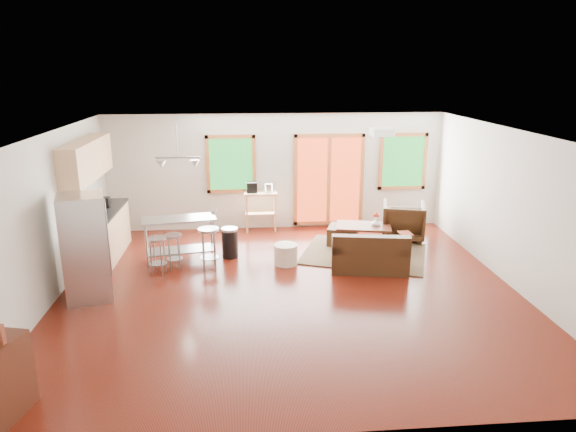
{
  "coord_description": "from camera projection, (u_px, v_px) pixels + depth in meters",
  "views": [
    {
      "loc": [
        -0.69,
        -7.83,
        3.59
      ],
      "look_at": [
        0.0,
        0.3,
        1.2
      ],
      "focal_mm": 32.0,
      "sensor_mm": 36.0,
      "label": 1
    }
  ],
  "objects": [
    {
      "name": "floor",
      "position": [
        290.0,
        291.0,
        8.55
      ],
      "size": [
        7.5,
        7.0,
        0.02
      ],
      "primitive_type": "cube",
      "color": "#3C0D06",
      "rests_on": "ground"
    },
    {
      "name": "ceiling",
      "position": [
        290.0,
        133.0,
        7.81
      ],
      "size": [
        7.5,
        7.0,
        0.02
      ],
      "primitive_type": "cube",
      "color": "silver",
      "rests_on": "ground"
    },
    {
      "name": "back_wall",
      "position": [
        276.0,
        172.0,
        11.54
      ],
      "size": [
        7.5,
        0.02,
        2.6
      ],
      "primitive_type": "cube",
      "color": "beige",
      "rests_on": "ground"
    },
    {
      "name": "left_wall",
      "position": [
        46.0,
        221.0,
        7.87
      ],
      "size": [
        0.02,
        7.0,
        2.6
      ],
      "primitive_type": "cube",
      "color": "beige",
      "rests_on": "ground"
    },
    {
      "name": "right_wall",
      "position": [
        516.0,
        210.0,
        8.49
      ],
      "size": [
        0.02,
        7.0,
        2.6
      ],
      "primitive_type": "cube",
      "color": "beige",
      "rests_on": "ground"
    },
    {
      "name": "front_wall",
      "position": [
        322.0,
        319.0,
        4.83
      ],
      "size": [
        7.5,
        0.02,
        2.6
      ],
      "primitive_type": "cube",
      "color": "beige",
      "rests_on": "ground"
    },
    {
      "name": "window_left",
      "position": [
        231.0,
        164.0,
        11.35
      ],
      "size": [
        1.1,
        0.05,
        1.3
      ],
      "color": "#16531D",
      "rests_on": "back_wall"
    },
    {
      "name": "french_doors",
      "position": [
        329.0,
        180.0,
        11.64
      ],
      "size": [
        1.6,
        0.05,
        2.1
      ],
      "color": "#AC3416",
      "rests_on": "back_wall"
    },
    {
      "name": "window_right",
      "position": [
        403.0,
        162.0,
        11.67
      ],
      "size": [
        1.1,
        0.05,
        1.3
      ],
      "color": "#16531D",
      "rests_on": "back_wall"
    },
    {
      "name": "rug",
      "position": [
        364.0,
        254.0,
        10.17
      ],
      "size": [
        2.81,
        2.5,
        0.02
      ],
      "primitive_type": "cube",
      "rotation": [
        0.0,
        0.0,
        -0.36
      ],
      "color": "#3E5135",
      "rests_on": "floor"
    },
    {
      "name": "loveseat",
      "position": [
        369.0,
        255.0,
        9.34
      ],
      "size": [
        1.48,
        0.98,
        0.73
      ],
      "rotation": [
        0.0,
        0.0,
        -0.16
      ],
      "color": "black",
      "rests_on": "floor"
    },
    {
      "name": "coffee_table",
      "position": [
        363.0,
        228.0,
        10.56
      ],
      "size": [
        1.22,
        0.88,
        0.44
      ],
      "rotation": [
        0.0,
        0.0,
        -0.21
      ],
      "color": "#3C1A0F",
      "rests_on": "floor"
    },
    {
      "name": "armchair",
      "position": [
        403.0,
        219.0,
        10.96
      ],
      "size": [
        1.05,
        1.01,
        0.89
      ],
      "primitive_type": "imported",
      "rotation": [
        0.0,
        0.0,
        2.87
      ],
      "color": "black",
      "rests_on": "floor"
    },
    {
      "name": "ottoman",
      "position": [
        343.0,
        235.0,
        10.69
      ],
      "size": [
        0.74,
        0.74,
        0.39
      ],
      "primitive_type": "cube",
      "rotation": [
        0.0,
        0.0,
        -0.33
      ],
      "color": "black",
      "rests_on": "floor"
    },
    {
      "name": "pouf",
      "position": [
        286.0,
        254.0,
        9.62
      ],
      "size": [
        0.51,
        0.51,
        0.39
      ],
      "primitive_type": "cylinder",
      "rotation": [
        0.0,
        0.0,
        -0.18
      ],
      "color": "silver",
      "rests_on": "floor"
    },
    {
      "name": "vase",
      "position": [
        376.0,
        222.0,
        10.53
      ],
      "size": [
        0.21,
        0.22,
        0.31
      ],
      "rotation": [
        0.0,
        0.0,
        -0.16
      ],
      "color": "silver",
      "rests_on": "coffee_table"
    },
    {
      "name": "book",
      "position": [
        400.0,
        227.0,
        10.05
      ],
      "size": [
        0.24,
        0.04,
        0.32
      ],
      "primitive_type": "imported",
      "rotation": [
        0.0,
        0.0,
        0.05
      ],
      "color": "brown",
      "rests_on": "coffee_table"
    },
    {
      "name": "cabinets",
      "position": [
        97.0,
        213.0,
        9.63
      ],
      "size": [
        0.64,
        2.24,
        2.3
      ],
      "color": "tan",
      "rests_on": "floor"
    },
    {
      "name": "refrigerator",
      "position": [
        86.0,
        248.0,
        8.03
      ],
      "size": [
        0.83,
        0.82,
        1.7
      ],
      "rotation": [
        0.0,
        0.0,
        0.27
      ],
      "color": "#B7BABC",
      "rests_on": "floor"
    },
    {
      "name": "island",
      "position": [
        180.0,
        232.0,
        9.66
      ],
      "size": [
        1.43,
        0.77,
        0.86
      ],
      "rotation": [
        0.0,
        0.0,
        0.17
      ],
      "color": "#B7BABC",
      "rests_on": "floor"
    },
    {
      "name": "cup",
      "position": [
        214.0,
        211.0,
        9.46
      ],
      "size": [
        0.14,
        0.12,
        0.12
      ],
      "primitive_type": "imported",
      "rotation": [
        0.0,
        0.0,
        -0.2
      ],
      "color": "silver",
      "rests_on": "island"
    },
    {
      "name": "bar_stool_a",
      "position": [
        157.0,
        247.0,
        9.04
      ],
      "size": [
        0.37,
        0.37,
        0.7
      ],
      "rotation": [
        0.0,
        0.0,
        -0.14
      ],
      "color": "#B7BABC",
      "rests_on": "floor"
    },
    {
      "name": "bar_stool_b",
      "position": [
        174.0,
        243.0,
        9.3
      ],
      "size": [
        0.39,
        0.39,
        0.67
      ],
      "rotation": [
        0.0,
        0.0,
        0.27
      ],
      "color": "#B7BABC",
      "rests_on": "floor"
    },
    {
      "name": "bar_stool_c",
      "position": [
        209.0,
        239.0,
        9.23
      ],
      "size": [
        0.38,
        0.38,
        0.8
      ],
      "rotation": [
        0.0,
        0.0,
        0.01
      ],
      "color": "#B7BABC",
      "rests_on": "floor"
    },
    {
      "name": "trash_can",
      "position": [
        230.0,
        242.0,
        9.95
      ],
      "size": [
        0.32,
        0.32,
        0.59
      ],
      "rotation": [
        0.0,
        0.0,
        0.01
      ],
      "color": "black",
      "rests_on": "floor"
    },
    {
      "name": "kitchen_cart",
      "position": [
        259.0,
        197.0,
        11.46
      ],
      "size": [
        0.74,
        0.48,
        1.12
      ],
      "rotation": [
        0.0,
        0.0,
        0.02
      ],
      "color": "tan",
      "rests_on": "floor"
    },
    {
      "name": "ceiling_flush",
      "position": [
        382.0,
        132.0,
        8.54
      ],
      "size": [
        0.35,
        0.35,
        0.12
      ],
      "primitive_type": "cube",
      "color": "white",
      "rests_on": "ceiling"
    },
    {
      "name": "pendant_light",
      "position": [
        178.0,
        163.0,
        9.29
      ],
      "size": [
        0.8,
        0.18,
        0.79
      ],
      "color": "gray",
      "rests_on": "ceiling"
    }
  ]
}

